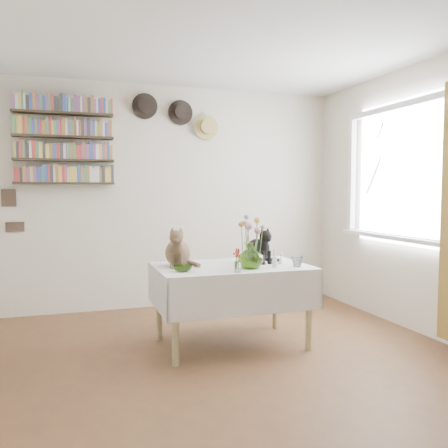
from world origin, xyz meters
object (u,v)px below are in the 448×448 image
object	(u,v)px
tabby_cat	(178,246)
black_cat	(257,244)
flower_vase	(251,255)
bookshelf_unit	(64,141)
dining_table	(231,285)

from	to	relation	value
tabby_cat	black_cat	bearing A→B (deg)	14.10
flower_vase	bookshelf_unit	size ratio (longest dim) A/B	0.22
black_cat	bookshelf_unit	size ratio (longest dim) A/B	0.32
tabby_cat	flower_vase	size ratio (longest dim) A/B	1.59
dining_table	bookshelf_unit	distance (m)	2.38
bookshelf_unit	tabby_cat	bearing A→B (deg)	-56.40
dining_table	tabby_cat	xyz separation A→B (m)	(-0.44, 0.12, 0.34)
tabby_cat	black_cat	world-z (taller)	tabby_cat
dining_table	black_cat	distance (m)	0.44
dining_table	flower_vase	xyz separation A→B (m)	(0.10, -0.20, 0.28)
dining_table	bookshelf_unit	xyz separation A→B (m)	(-1.33, 1.46, 1.32)
tabby_cat	black_cat	size ratio (longest dim) A/B	1.07
dining_table	black_cat	world-z (taller)	black_cat
dining_table	bookshelf_unit	bearing A→B (deg)	132.33
dining_table	black_cat	bearing A→B (deg)	17.52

